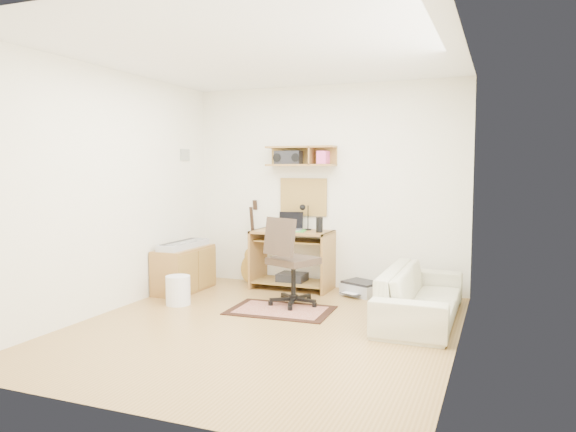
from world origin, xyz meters
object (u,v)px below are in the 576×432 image
at_px(task_chair, 293,261).
at_px(printer, 361,288).
at_px(sofa, 421,286).
at_px(desk, 292,260).
at_px(cabinet, 184,269).

height_order(task_chair, printer, task_chair).
distance_m(printer, sofa, 1.20).
distance_m(desk, cabinet, 1.37).
height_order(desk, printer, desk).
bearing_deg(sofa, task_chair, 88.10).
bearing_deg(desk, printer, -1.26).
xyz_separation_m(task_chair, sofa, (1.41, -0.05, -0.16)).
bearing_deg(printer, sofa, -20.73).
bearing_deg(cabinet, sofa, -4.40).
distance_m(task_chair, cabinet, 1.57).
bearing_deg(desk, sofa, -26.07).
xyz_separation_m(desk, cabinet, (-1.22, -0.62, -0.10)).
relative_size(cabinet, sofa, 0.50).
relative_size(desk, sofa, 0.56).
relative_size(desk, cabinet, 1.11).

